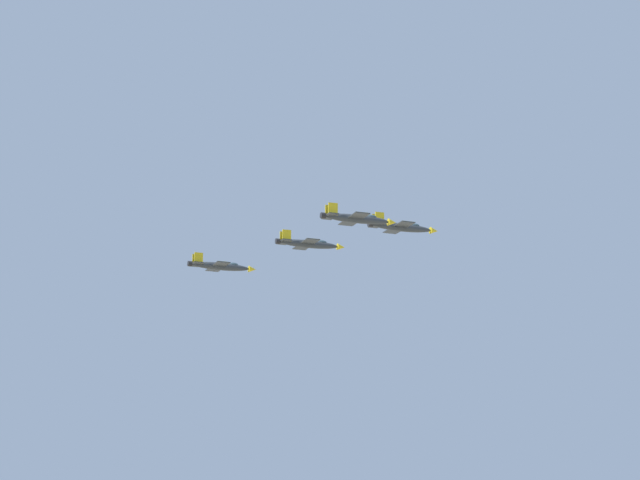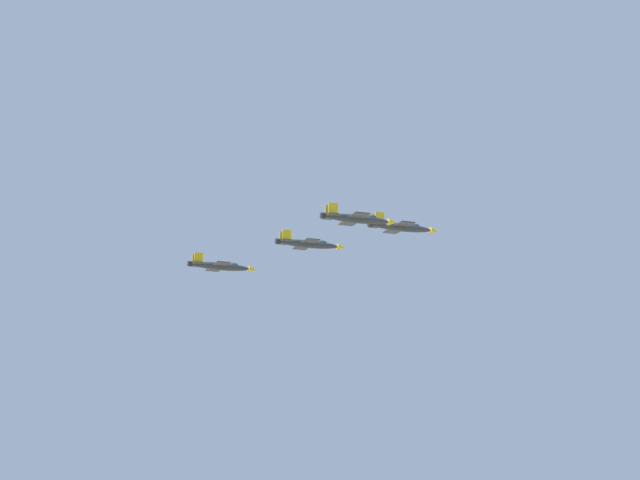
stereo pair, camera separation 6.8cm
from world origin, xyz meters
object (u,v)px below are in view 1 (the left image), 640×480
Objects in this scene: jet_right_wingman at (357,219)px; jet_left_outer at (221,266)px; jet_lead at (402,227)px; jet_left_wingman at (309,244)px.

jet_left_outer is at bearing 112.47° from jet_right_wingman.
jet_right_wingman reaches higher than jet_left_outer.
jet_left_outer is at bearing 139.52° from jet_lead.
jet_right_wingman is (-8.47, 30.87, -1.76)m from jet_left_wingman.
jet_left_outer is (44.79, -20.91, -6.12)m from jet_lead.
jet_left_wingman is 1.01× the size of jet_left_outer.
jet_right_wingman is at bearing -139.75° from jet_lead.
jet_left_wingman is at bearing -41.30° from jet_left_outer.
jet_lead is 24.81m from jet_left_wingman.
jet_right_wingman is at bearing -89.34° from jet_left_wingman.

